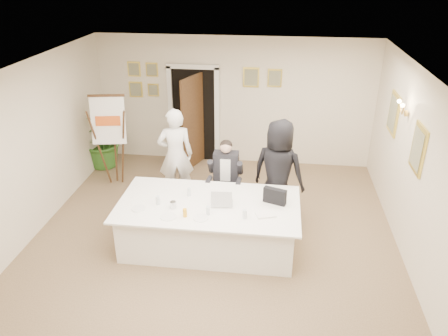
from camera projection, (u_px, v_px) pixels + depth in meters
floor at (211, 250)px, 7.00m from camera, size 7.00×7.00×0.00m
ceiling at (208, 77)px, 5.79m from camera, size 6.00×7.00×0.02m
wall_back at (234, 101)px, 9.52m from camera, size 6.00×0.10×2.80m
wall_left at (18, 161)px, 6.74m from camera, size 0.10×7.00×2.80m
wall_right at (423, 184)px, 6.05m from camera, size 0.10×7.00×2.80m
doorway at (194, 118)px, 9.62m from camera, size 1.14×0.86×2.20m
pictures_back_wall at (198, 80)px, 9.39m from camera, size 3.40×0.06×0.80m
pictures_right_wall at (404, 129)px, 6.98m from camera, size 0.06×2.20×0.80m
wall_sconce at (403, 108)px, 6.83m from camera, size 0.20×0.30×0.24m
conference_table at (209, 224)px, 6.96m from camera, size 2.83×1.51×0.78m
seated_man at (226, 176)px, 7.80m from camera, size 0.65×0.69×1.40m
flip_chart at (112, 145)px, 8.69m from camera, size 0.67×0.47×1.87m
standing_man at (176, 155)px, 8.14m from camera, size 0.75×0.59×1.81m
standing_woman at (278, 172)px, 7.45m from camera, size 1.05×0.85×1.86m
potted_palm at (104, 139)px, 9.56m from camera, size 1.21×1.07×1.28m
laptop at (222, 196)px, 6.73m from camera, size 0.35×0.37×0.28m
laptop_bag at (275, 196)px, 6.75m from camera, size 0.37×0.21×0.25m
paper_stack at (265, 214)px, 6.48m from camera, size 0.33×0.28×0.03m
plate_left at (139, 208)px, 6.64m from camera, size 0.25×0.25×0.01m
plate_mid at (168, 217)px, 6.43m from camera, size 0.27×0.27×0.01m
plate_near at (201, 218)px, 6.40m from camera, size 0.25×0.25×0.01m
glass_a at (158, 200)px, 6.75m from camera, size 0.07×0.07×0.14m
glass_b at (208, 211)px, 6.46m from camera, size 0.07×0.07×0.14m
glass_c at (245, 214)px, 6.38m from camera, size 0.07×0.07×0.14m
glass_d at (189, 192)px, 6.98m from camera, size 0.06×0.06×0.14m
oj_glass at (185, 213)px, 6.42m from camera, size 0.07×0.07×0.13m
steel_jug at (173, 205)px, 6.65m from camera, size 0.12×0.12×0.11m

